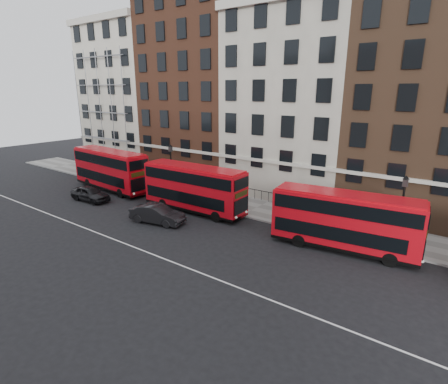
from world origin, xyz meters
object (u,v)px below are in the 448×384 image
Objects in this scene: bus_a at (110,169)px; car_front at (157,214)px; car_rear at (90,194)px; bus_b at (194,187)px; bus_c at (344,220)px.

bus_a reaches higher than car_front.
car_rear is 10.02m from car_front.
bus_b is (12.35, -0.00, -0.11)m from bus_a.
bus_b is 2.16× the size of car_front.
bus_c reaches higher than car_front.
bus_a reaches higher than bus_c.
bus_b reaches higher than car_rear.
bus_a is at bearing 19.98° from car_rear.
car_rear is at bearing -177.82° from bus_c.
bus_b is at bearing 173.17° from bus_c.
car_rear is 0.94× the size of car_front.
bus_b is 11.38m from car_rear.
bus_c is at bearing -1.63° from bus_b.
bus_c reaches higher than car_rear.
bus_b is 4.40m from car_front.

